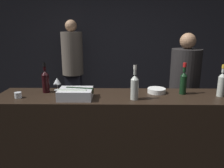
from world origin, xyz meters
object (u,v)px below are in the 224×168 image
Objects in this scene: rose_wine_bottle at (222,83)px; person_in_hoodie at (184,87)px; red_wine_bottle_burgundy at (183,81)px; person_blond_tee at (73,65)px; ice_bin_with_bottles at (76,93)px; wine_glass at (57,81)px; candle_votive at (18,95)px; white_wine_bottle at (135,86)px; bowl_white at (157,90)px; red_wine_bottle_black_foil at (46,80)px.

person_in_hoodie is at bearing 103.17° from rose_wine_bottle.
red_wine_bottle_burgundy is 2.27m from person_blond_tee.
ice_bin_with_bottles is at bearing 106.33° from person_blond_tee.
rose_wine_bottle reaches higher than wine_glass.
person_in_hoodie is 0.89× the size of person_blond_tee.
candle_votive is 0.21× the size of rose_wine_bottle.
red_wine_bottle_burgundy is 0.98× the size of white_wine_bottle.
white_wine_bottle is (1.21, -0.03, 0.11)m from candle_votive.
white_wine_bottle is at bearing -121.88° from person_in_hoodie.
candle_votive is 1.86m from person_blond_tee.
ice_bin_with_bottles reaches higher than bowl_white.
candle_votive is at bearing -138.49° from wine_glass.
person_blond_tee is (-0.00, 1.63, -0.10)m from red_wine_bottle_black_foil.
ice_bin_with_bottles is at bearing -171.32° from red_wine_bottle_burgundy.
ice_bin_with_bottles is 0.19× the size of person_blond_tee.
person_blond_tee is at bearing 117.62° from white_wine_bottle.
wine_glass is 0.45m from candle_votive.
rose_wine_bottle is (0.38, -0.08, -0.00)m from red_wine_bottle_burgundy.
ice_bin_with_bottles is at bearing -176.32° from rose_wine_bottle.
rose_wine_bottle is at bearing -10.06° from bowl_white.
rose_wine_bottle is (0.93, 0.12, -0.00)m from white_wine_bottle.
person_blond_tee reaches higher than rose_wine_bottle.
person_in_hoodie is (0.49, 0.58, -0.12)m from bowl_white.
red_wine_bottle_black_foil is 1.64m from person_blond_tee.
bowl_white is 0.38m from white_wine_bottle.
red_wine_bottle_black_foil is 0.95× the size of white_wine_bottle.
rose_wine_bottle is at bearing -65.57° from person_in_hoodie.
wine_glass is at bearing 131.07° from ice_bin_with_bottles.
candle_votive is 0.20× the size of white_wine_bottle.
rose_wine_bottle is (0.66, -0.12, 0.11)m from bowl_white.
person_in_hoodie is at bearing 16.58° from wine_glass.
red_wine_bottle_black_foil is 0.18× the size of person_blond_tee.
person_in_hoodie reaches higher than bowl_white.
red_wine_bottle_burgundy is 0.21× the size of person_in_hoodie.
person_blond_tee reaches higher than person_in_hoodie.
person_blond_tee is at bearing 127.36° from bowl_white.
ice_bin_with_bottles is 1.59m from person_in_hoodie.
red_wine_bottle_burgundy reaches higher than ice_bin_with_bottles.
rose_wine_bottle reaches higher than candle_votive.
person_in_hoodie is at bearing 21.69° from candle_votive.
red_wine_bottle_burgundy is at bearing 168.38° from rose_wine_bottle.
red_wine_bottle_black_foil is (-0.10, -0.09, 0.03)m from wine_glass.
red_wine_bottle_black_foil is at bearing 42.12° from candle_votive.
rose_wine_bottle is (2.13, 0.09, 0.11)m from candle_votive.
candle_votive is 2.14m from rose_wine_bottle.
wine_glass is at bearing -152.16° from person_in_hoodie.
red_wine_bottle_burgundy reaches higher than candle_votive.
rose_wine_bottle is at bearing -3.64° from red_wine_bottle_black_foil.
ice_bin_with_bottles is 0.60m from candle_votive.
rose_wine_bottle is at bearing -11.62° from red_wine_bottle_burgundy.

